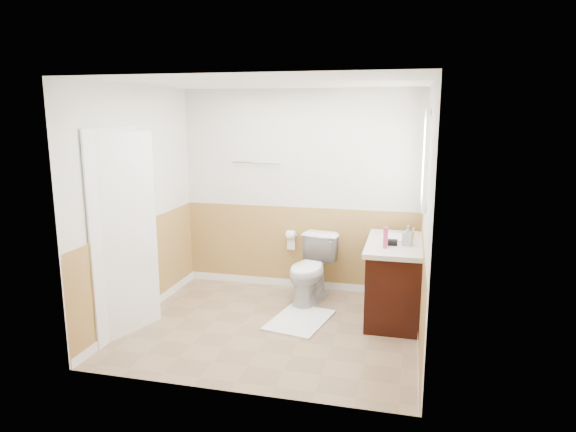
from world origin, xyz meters
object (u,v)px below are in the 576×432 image
(lotion_bottle, at_px, (385,238))
(bath_mat, at_px, (300,320))
(vanity_cabinet, at_px, (394,282))
(soap_dispenser, at_px, (408,235))
(toilet, at_px, (311,270))

(lotion_bottle, bearing_deg, bath_mat, -174.40)
(vanity_cabinet, relative_size, soap_dispenser, 5.19)
(toilet, relative_size, soap_dispenser, 3.71)
(bath_mat, relative_size, soap_dispenser, 3.78)
(toilet, height_order, bath_mat, toilet)
(lotion_bottle, bearing_deg, toilet, 149.07)
(bath_mat, relative_size, vanity_cabinet, 0.73)
(lotion_bottle, bearing_deg, vanity_cabinet, 70.49)
(toilet, height_order, vanity_cabinet, vanity_cabinet)
(bath_mat, bearing_deg, toilet, 90.00)
(toilet, bearing_deg, bath_mat, -78.66)
(soap_dispenser, bearing_deg, lotion_bottle, -140.49)
(toilet, height_order, lotion_bottle, lotion_bottle)
(bath_mat, bearing_deg, vanity_cabinet, 20.67)
(toilet, distance_m, soap_dispenser, 1.28)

